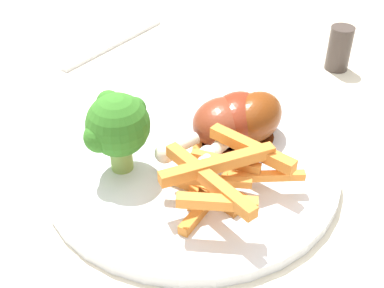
{
  "coord_description": "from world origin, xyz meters",
  "views": [
    {
      "loc": [
        -0.45,
        -0.09,
        1.07
      ],
      "look_at": [
        -0.07,
        -0.06,
        0.79
      ],
      "focal_mm": 47.26,
      "sensor_mm": 36.0,
      "label": 1
    }
  ],
  "objects_px": {
    "fork": "(114,44)",
    "pepper_shaker": "(339,48)",
    "chicken_drumstick_extra": "(236,121)",
    "carrot_fries_pile": "(218,176)",
    "dinner_plate": "(192,165)",
    "dining_table": "(148,208)",
    "chicken_drumstick_near": "(252,120)",
    "chicken_drumstick_far": "(221,124)",
    "broccoli_floret_front": "(116,126)"
  },
  "relations": [
    {
      "from": "dining_table",
      "to": "dinner_plate",
      "type": "bearing_deg",
      "value": -140.1
    },
    {
      "from": "pepper_shaker",
      "to": "dining_table",
      "type": "bearing_deg",
      "value": 122.26
    },
    {
      "from": "chicken_drumstick_extra",
      "to": "pepper_shaker",
      "type": "relative_size",
      "value": 2.15
    },
    {
      "from": "chicken_drumstick_far",
      "to": "dinner_plate",
      "type": "bearing_deg",
      "value": 140.02
    },
    {
      "from": "dining_table",
      "to": "carrot_fries_pile",
      "type": "bearing_deg",
      "value": -144.16
    },
    {
      "from": "carrot_fries_pile",
      "to": "chicken_drumstick_near",
      "type": "height_order",
      "value": "chicken_drumstick_near"
    },
    {
      "from": "chicken_drumstick_far",
      "to": "pepper_shaker",
      "type": "bearing_deg",
      "value": -38.17
    },
    {
      "from": "chicken_drumstick_extra",
      "to": "carrot_fries_pile",
      "type": "bearing_deg",
      "value": 169.28
    },
    {
      "from": "chicken_drumstick_near",
      "to": "pepper_shaker",
      "type": "xyz_separation_m",
      "value": [
        0.18,
        -0.12,
        -0.01
      ]
    },
    {
      "from": "fork",
      "to": "pepper_shaker",
      "type": "height_order",
      "value": "pepper_shaker"
    },
    {
      "from": "carrot_fries_pile",
      "to": "chicken_drumstick_extra",
      "type": "height_order",
      "value": "chicken_drumstick_extra"
    },
    {
      "from": "chicken_drumstick_far",
      "to": "chicken_drumstick_extra",
      "type": "relative_size",
      "value": 0.87
    },
    {
      "from": "dinner_plate",
      "to": "chicken_drumstick_near",
      "type": "distance_m",
      "value": 0.07
    },
    {
      "from": "broccoli_floret_front",
      "to": "fork",
      "type": "bearing_deg",
      "value": 12.27
    },
    {
      "from": "dining_table",
      "to": "chicken_drumstick_near",
      "type": "relative_size",
      "value": 8.49
    },
    {
      "from": "dinner_plate",
      "to": "chicken_drumstick_far",
      "type": "relative_size",
      "value": 2.65
    },
    {
      "from": "chicken_drumstick_far",
      "to": "fork",
      "type": "height_order",
      "value": "chicken_drumstick_far"
    },
    {
      "from": "broccoli_floret_front",
      "to": "dining_table",
      "type": "bearing_deg",
      "value": -4.62
    },
    {
      "from": "broccoli_floret_front",
      "to": "carrot_fries_pile",
      "type": "xyz_separation_m",
      "value": [
        -0.03,
        -0.09,
        -0.03
      ]
    },
    {
      "from": "chicken_drumstick_near",
      "to": "fork",
      "type": "relative_size",
      "value": 0.59
    },
    {
      "from": "carrot_fries_pile",
      "to": "pepper_shaker",
      "type": "height_order",
      "value": "same"
    },
    {
      "from": "broccoli_floret_front",
      "to": "chicken_drumstick_near",
      "type": "relative_size",
      "value": 0.7
    },
    {
      "from": "dining_table",
      "to": "broccoli_floret_front",
      "type": "height_order",
      "value": "broccoli_floret_front"
    },
    {
      "from": "chicken_drumstick_near",
      "to": "chicken_drumstick_extra",
      "type": "xyz_separation_m",
      "value": [
        -0.0,
        0.02,
        -0.0
      ]
    },
    {
      "from": "broccoli_floret_front",
      "to": "chicken_drumstick_near",
      "type": "distance_m",
      "value": 0.14
    },
    {
      "from": "dinner_plate",
      "to": "chicken_drumstick_extra",
      "type": "distance_m",
      "value": 0.06
    },
    {
      "from": "pepper_shaker",
      "to": "chicken_drumstick_near",
      "type": "bearing_deg",
      "value": 147.14
    },
    {
      "from": "dinner_plate",
      "to": "broccoli_floret_front",
      "type": "xyz_separation_m",
      "value": [
        -0.02,
        0.07,
        0.05
      ]
    },
    {
      "from": "dinner_plate",
      "to": "chicken_drumstick_far",
      "type": "xyz_separation_m",
      "value": [
        0.03,
        -0.03,
        0.03
      ]
    },
    {
      "from": "chicken_drumstick_far",
      "to": "chicken_drumstick_extra",
      "type": "distance_m",
      "value": 0.02
    },
    {
      "from": "dining_table",
      "to": "chicken_drumstick_extra",
      "type": "distance_m",
      "value": 0.19
    },
    {
      "from": "dinner_plate",
      "to": "fork",
      "type": "bearing_deg",
      "value": 25.73
    },
    {
      "from": "dinner_plate",
      "to": "chicken_drumstick_near",
      "type": "xyz_separation_m",
      "value": [
        0.04,
        -0.06,
        0.03
      ]
    },
    {
      "from": "broccoli_floret_front",
      "to": "carrot_fries_pile",
      "type": "bearing_deg",
      "value": -108.65
    },
    {
      "from": "dinner_plate",
      "to": "carrot_fries_pile",
      "type": "xyz_separation_m",
      "value": [
        -0.05,
        -0.03,
        0.03
      ]
    },
    {
      "from": "dining_table",
      "to": "pepper_shaker",
      "type": "distance_m",
      "value": 0.32
    },
    {
      "from": "broccoli_floret_front",
      "to": "dinner_plate",
      "type": "bearing_deg",
      "value": -76.82
    },
    {
      "from": "carrot_fries_pile",
      "to": "chicken_drumstick_extra",
      "type": "distance_m",
      "value": 0.09
    },
    {
      "from": "chicken_drumstick_far",
      "to": "chicken_drumstick_extra",
      "type": "height_order",
      "value": "chicken_drumstick_extra"
    },
    {
      "from": "chicken_drumstick_near",
      "to": "chicken_drumstick_far",
      "type": "relative_size",
      "value": 1.05
    },
    {
      "from": "chicken_drumstick_extra",
      "to": "broccoli_floret_front",
      "type": "bearing_deg",
      "value": 115.92
    },
    {
      "from": "dinner_plate",
      "to": "chicken_drumstick_far",
      "type": "height_order",
      "value": "chicken_drumstick_far"
    },
    {
      "from": "dining_table",
      "to": "carrot_fries_pile",
      "type": "distance_m",
      "value": 0.22
    },
    {
      "from": "carrot_fries_pile",
      "to": "pepper_shaker",
      "type": "bearing_deg",
      "value": -29.11
    },
    {
      "from": "carrot_fries_pile",
      "to": "fork",
      "type": "xyz_separation_m",
      "value": [
        0.31,
        0.15,
        -0.03
      ]
    },
    {
      "from": "dining_table",
      "to": "dinner_plate",
      "type": "height_order",
      "value": "dinner_plate"
    },
    {
      "from": "dinner_plate",
      "to": "pepper_shaker",
      "type": "bearing_deg",
      "value": -38.44
    },
    {
      "from": "carrot_fries_pile",
      "to": "fork",
      "type": "height_order",
      "value": "carrot_fries_pile"
    },
    {
      "from": "carrot_fries_pile",
      "to": "pepper_shaker",
      "type": "relative_size",
      "value": 2.64
    },
    {
      "from": "chicken_drumstick_near",
      "to": "chicken_drumstick_extra",
      "type": "relative_size",
      "value": 0.91
    }
  ]
}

